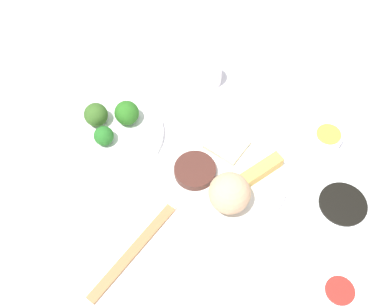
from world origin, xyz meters
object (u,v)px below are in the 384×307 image
object	(u,v)px
main_plate	(227,175)
chopsticks_pair	(133,251)
broccoli_plate	(113,134)
soy_sauce_bowl	(340,209)
sauce_ramekin_hot_mustard	(327,138)
teacup	(209,74)
sauce_ramekin_sweet_and_sour	(338,293)

from	to	relation	value
main_plate	chopsticks_pair	world-z (taller)	main_plate
main_plate	broccoli_plate	bearing A→B (deg)	106.73
soy_sauce_bowl	main_plate	bearing A→B (deg)	109.07
sauce_ramekin_hot_mustard	teacup	xyz separation A→B (m)	(-0.03, 0.31, 0.01)
sauce_ramekin_sweet_and_sour	teacup	distance (m)	0.56
main_plate	sauce_ramekin_sweet_and_sour	world-z (taller)	sauce_ramekin_sweet_and_sour
main_plate	sauce_ramekin_hot_mustard	bearing A→B (deg)	-27.97
teacup	sauce_ramekin_hot_mustard	bearing A→B (deg)	-84.37
main_plate	sauce_ramekin_sweet_and_sour	xyz separation A→B (m)	(-0.07, -0.30, 0.00)
soy_sauce_bowl	teacup	distance (m)	0.43
sauce_ramekin_sweet_and_sour	sauce_ramekin_hot_mustard	distance (m)	0.34
broccoli_plate	sauce_ramekin_sweet_and_sour	world-z (taller)	sauce_ramekin_sweet_and_sour
broccoli_plate	sauce_ramekin_hot_mustard	bearing A→B (deg)	-51.99
soy_sauce_bowl	chopsticks_pair	size ratio (longest dim) A/B	0.49
chopsticks_pair	soy_sauce_bowl	bearing A→B (deg)	-38.75
sauce_ramekin_hot_mustard	chopsticks_pair	size ratio (longest dim) A/B	0.27
broccoli_plate	chopsticks_pair	size ratio (longest dim) A/B	0.95
sauce_ramekin_sweet_and_sour	chopsticks_pair	bearing A→B (deg)	117.68
sauce_ramekin_hot_mustard	teacup	size ratio (longest dim) A/B	1.03
sauce_ramekin_hot_mustard	main_plate	bearing A→B (deg)	152.03
sauce_ramekin_sweet_and_sour	sauce_ramekin_hot_mustard	world-z (taller)	same
main_plate	teacup	xyz separation A→B (m)	(0.18, 0.20, 0.02)
chopsticks_pair	broccoli_plate	bearing A→B (deg)	52.68
main_plate	sauce_ramekin_sweet_and_sour	bearing A→B (deg)	-102.64
sauce_ramekin_hot_mustard	teacup	distance (m)	0.31
soy_sauce_bowl	sauce_ramekin_hot_mustard	distance (m)	0.18
main_plate	broccoli_plate	size ratio (longest dim) A/B	1.16
main_plate	sauce_ramekin_sweet_and_sour	size ratio (longest dim) A/B	4.03
sauce_ramekin_sweet_and_sour	sauce_ramekin_hot_mustard	xyz separation A→B (m)	(0.28, 0.19, 0.00)
main_plate	sauce_ramekin_hot_mustard	world-z (taller)	sauce_ramekin_hot_mustard
teacup	broccoli_plate	bearing A→B (deg)	166.53
soy_sauce_bowl	sauce_ramekin_sweet_and_sour	size ratio (longest dim) A/B	1.78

